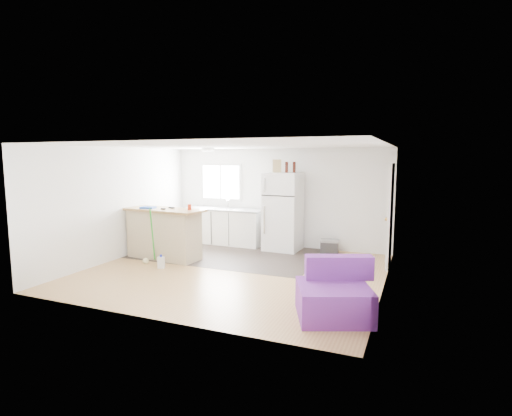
% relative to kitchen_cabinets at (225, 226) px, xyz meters
% --- Properties ---
extents(room, '(5.51, 5.01, 2.41)m').
position_rel_kitchen_cabinets_xyz_m(room, '(1.29, -2.19, 0.74)').
color(room, '#AE7D48').
rests_on(room, ground).
extents(vinyl_zone, '(4.05, 2.50, 0.00)m').
position_rel_kitchen_cabinets_xyz_m(vinyl_zone, '(0.56, -0.94, -0.46)').
color(vinyl_zone, '#302824').
rests_on(vinyl_zone, floor).
extents(window, '(1.18, 0.06, 0.98)m').
position_rel_kitchen_cabinets_xyz_m(window, '(-0.26, 0.30, 1.09)').
color(window, white).
rests_on(window, back_wall).
extents(interior_door, '(0.11, 0.92, 2.10)m').
position_rel_kitchen_cabinets_xyz_m(interior_door, '(4.01, -0.64, 0.56)').
color(interior_door, white).
rests_on(interior_door, right_wall).
extents(ceiling_fixture, '(0.30, 0.30, 0.07)m').
position_rel_kitchen_cabinets_xyz_m(ceiling_fixture, '(0.09, -0.99, 1.90)').
color(ceiling_fixture, white).
rests_on(ceiling_fixture, ceiling).
extents(kitchen_cabinets, '(2.04, 0.69, 1.18)m').
position_rel_kitchen_cabinets_xyz_m(kitchen_cabinets, '(0.00, 0.00, 0.00)').
color(kitchen_cabinets, white).
rests_on(kitchen_cabinets, floor).
extents(peninsula, '(1.83, 0.86, 1.09)m').
position_rel_kitchen_cabinets_xyz_m(peninsula, '(-0.56, -1.84, 0.09)').
color(peninsula, '#BDB089').
rests_on(peninsula, floor).
extents(refrigerator, '(0.84, 0.80, 1.84)m').
position_rel_kitchen_cabinets_xyz_m(refrigerator, '(1.57, -0.08, 0.46)').
color(refrigerator, white).
rests_on(refrigerator, floor).
extents(cooler, '(0.45, 0.34, 0.32)m').
position_rel_kitchen_cabinets_xyz_m(cooler, '(2.67, -0.02, -0.30)').
color(cooler, '#2C2D2F').
rests_on(cooler, floor).
extents(purple_seat, '(1.22, 1.22, 0.79)m').
position_rel_kitchen_cabinets_xyz_m(purple_seat, '(3.51, -3.64, -0.17)').
color(purple_seat, '#692E95').
rests_on(purple_seat, floor).
extents(cleaner_jug, '(0.14, 0.11, 0.28)m').
position_rel_kitchen_cabinets_xyz_m(cleaner_jug, '(-0.14, -2.54, -0.34)').
color(cleaner_jug, white).
rests_on(cleaner_jug, floor).
extents(mop, '(0.25, 0.32, 1.17)m').
position_rel_kitchen_cabinets_xyz_m(mop, '(-0.61, -2.34, -0.23)').
color(mop, green).
rests_on(mop, floor).
extents(red_cup, '(0.10, 0.10, 0.12)m').
position_rel_kitchen_cabinets_xyz_m(red_cup, '(0.09, -1.82, 0.69)').
color(red_cup, red).
rests_on(red_cup, peninsula).
extents(blue_tray, '(0.34, 0.27, 0.04)m').
position_rel_kitchen_cabinets_xyz_m(blue_tray, '(-0.90, -1.91, 0.65)').
color(blue_tray, '#1241B2').
rests_on(blue_tray, peninsula).
extents(tool_a, '(0.15, 0.08, 0.03)m').
position_rel_kitchen_cabinets_xyz_m(tool_a, '(-0.42, -1.73, 0.65)').
color(tool_a, black).
rests_on(tool_a, peninsula).
extents(tool_b, '(0.10, 0.04, 0.03)m').
position_rel_kitchen_cabinets_xyz_m(tool_b, '(-0.47, -1.96, 0.64)').
color(tool_b, black).
rests_on(tool_b, peninsula).
extents(cardboard_box, '(0.22, 0.15, 0.30)m').
position_rel_kitchen_cabinets_xyz_m(cardboard_box, '(1.42, -0.10, 1.53)').
color(cardboard_box, tan).
rests_on(cardboard_box, refrigerator).
extents(bottle_left, '(0.09, 0.09, 0.25)m').
position_rel_kitchen_cabinets_xyz_m(bottle_left, '(1.68, -0.20, 1.50)').
color(bottle_left, '#3C120A').
rests_on(bottle_left, refrigerator).
extents(bottle_right, '(0.07, 0.07, 0.25)m').
position_rel_kitchen_cabinets_xyz_m(bottle_right, '(1.84, -0.12, 1.50)').
color(bottle_right, '#3C120A').
rests_on(bottle_right, refrigerator).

